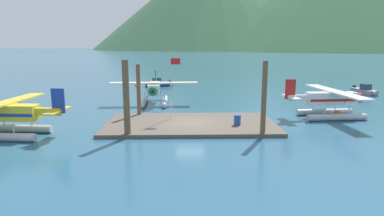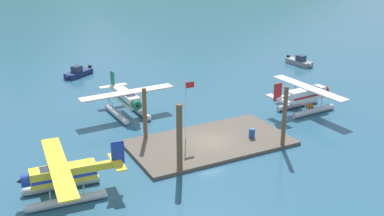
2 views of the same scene
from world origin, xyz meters
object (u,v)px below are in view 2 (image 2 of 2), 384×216
at_px(flagpole, 187,103).
at_px(mooring_buoy, 310,106).
at_px(fuel_drum, 252,133).
at_px(boat_navy_open_north, 78,73).
at_px(boat_grey_open_east, 300,62).
at_px(seaplane_cream_bow_left, 127,101).
at_px(seaplane_yellow_port_aft, 63,178).
at_px(seaplane_white_stbd_fwd, 306,97).

distance_m(flagpole, mooring_buoy, 16.63).
bearing_deg(fuel_drum, boat_navy_open_north, 107.64).
relative_size(flagpole, boat_grey_open_east, 1.18).
xyz_separation_m(fuel_drum, seaplane_cream_bow_left, (-8.18, 11.83, 0.84)).
relative_size(mooring_buoy, seaplane_yellow_port_aft, 0.07).
xyz_separation_m(seaplane_white_stbd_fwd, boat_grey_open_east, (11.89, 15.37, -1.09)).
bearing_deg(boat_navy_open_north, fuel_drum, -72.36).
relative_size(mooring_buoy, seaplane_white_stbd_fwd, 0.07).
relative_size(flagpole, fuel_drum, 6.54).
bearing_deg(seaplane_cream_bow_left, boat_navy_open_north, 93.23).
bearing_deg(seaplane_yellow_port_aft, mooring_buoy, 11.81).
distance_m(fuel_drum, seaplane_yellow_port_aft, 18.45).
relative_size(fuel_drum, mooring_buoy, 1.21).
height_order(flagpole, boat_grey_open_east, flagpole).
distance_m(seaplane_yellow_port_aft, seaplane_cream_bow_left, 17.24).
bearing_deg(boat_navy_open_north, seaplane_white_stbd_fwd, -52.62).
bearing_deg(flagpole, seaplane_white_stbd_fwd, 5.15).
height_order(seaplane_yellow_port_aft, seaplane_cream_bow_left, same).
relative_size(seaplane_white_stbd_fwd, boat_grey_open_east, 2.15).
bearing_deg(seaplane_cream_bow_left, seaplane_white_stbd_fwd, -23.73).
bearing_deg(flagpole, boat_navy_open_north, 97.55).
bearing_deg(fuel_drum, mooring_buoy, 20.34).
bearing_deg(seaplane_white_stbd_fwd, fuel_drum, -158.25).
height_order(flagpole, fuel_drum, flagpole).
xyz_separation_m(seaplane_white_stbd_fwd, boat_navy_open_north, (-18.95, 24.81, -1.09)).
xyz_separation_m(mooring_buoy, seaplane_white_stbd_fwd, (-0.71, 0.02, 1.21)).
bearing_deg(seaplane_yellow_port_aft, seaplane_cream_bow_left, 54.04).
distance_m(seaplane_yellow_port_aft, boat_navy_open_north, 32.21).
xyz_separation_m(fuel_drum, boat_grey_open_east, (21.71, 19.29, -0.25)).
distance_m(mooring_buoy, boat_navy_open_north, 31.66).
bearing_deg(boat_navy_open_north, seaplane_cream_bow_left, -86.77).
distance_m(seaplane_yellow_port_aft, boat_grey_open_east, 45.40).
bearing_deg(boat_grey_open_east, seaplane_yellow_port_aft, -151.85).
xyz_separation_m(boat_navy_open_north, boat_grey_open_east, (30.84, -9.44, 0.00)).
distance_m(flagpole, boat_grey_open_east, 32.28).
height_order(mooring_buoy, boat_grey_open_east, boat_grey_open_east).
distance_m(seaplane_white_stbd_fwd, boat_navy_open_north, 31.24).
bearing_deg(seaplane_white_stbd_fwd, seaplane_cream_bow_left, 156.27).
distance_m(flagpole, seaplane_cream_bow_left, 9.92).
bearing_deg(boat_grey_open_east, seaplane_white_stbd_fwd, -127.72).
bearing_deg(flagpole, fuel_drum, -23.99).
height_order(seaplane_cream_bow_left, boat_grey_open_east, seaplane_cream_bow_left).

